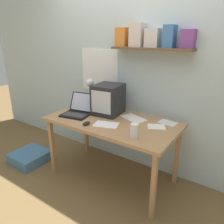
# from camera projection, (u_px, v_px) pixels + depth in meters

# --- Properties ---
(ground_plane) EXTENTS (12.00, 12.00, 0.00)m
(ground_plane) POSITION_uv_depth(u_px,v_px,m) (112.00, 176.00, 2.71)
(ground_plane) COLOR brown
(back_wall) EXTENTS (5.60, 0.24, 2.60)m
(back_wall) POSITION_uv_depth(u_px,v_px,m) (135.00, 66.00, 2.65)
(back_wall) COLOR silver
(back_wall) RESTS_ON ground_plane
(corner_desk) EXTENTS (1.48, 0.77, 0.75)m
(corner_desk) POSITION_uv_depth(u_px,v_px,m) (112.00, 126.00, 2.48)
(corner_desk) COLOR #B28152
(corner_desk) RESTS_ON ground_plane
(crt_monitor) EXTENTS (0.34, 0.38, 0.36)m
(crt_monitor) POSITION_uv_depth(u_px,v_px,m) (108.00, 99.00, 2.62)
(crt_monitor) COLOR #232326
(crt_monitor) RESTS_ON corner_desk
(laptop) EXTENTS (0.37, 0.39, 0.23)m
(laptop) POSITION_uv_depth(u_px,v_px,m) (78.00, 109.00, 2.64)
(laptop) COLOR black
(laptop) RESTS_ON corner_desk
(desk_lamp) EXTENTS (0.15, 0.19, 0.39)m
(desk_lamp) POSITION_uv_depth(u_px,v_px,m) (91.00, 89.00, 2.79)
(desk_lamp) COLOR silver
(desk_lamp) RESTS_ON corner_desk
(juice_glass) EXTENTS (0.07, 0.07, 0.14)m
(juice_glass) POSITION_uv_depth(u_px,v_px,m) (134.00, 131.00, 2.03)
(juice_glass) COLOR white
(juice_glass) RESTS_ON corner_desk
(computer_mouse) EXTENTS (0.06, 0.11, 0.03)m
(computer_mouse) POSITION_uv_depth(u_px,v_px,m) (86.00, 123.00, 2.33)
(computer_mouse) COLOR black
(computer_mouse) RESTS_ON corner_desk
(loose_paper_near_laptop) EXTENTS (0.30, 0.24, 0.00)m
(loose_paper_near_laptop) POSITION_uv_depth(u_px,v_px,m) (106.00, 124.00, 2.34)
(loose_paper_near_laptop) COLOR white
(loose_paper_near_laptop) RESTS_ON corner_desk
(printed_handout) EXTENTS (0.21, 0.17, 0.00)m
(printed_handout) POSITION_uv_depth(u_px,v_px,m) (168.00, 123.00, 2.39)
(printed_handout) COLOR silver
(printed_handout) RESTS_ON corner_desk
(loose_paper_near_monitor) EXTENTS (0.34, 0.26, 0.00)m
(loose_paper_near_monitor) POSITION_uv_depth(u_px,v_px,m) (133.00, 118.00, 2.52)
(loose_paper_near_monitor) COLOR white
(loose_paper_near_monitor) RESTS_ON corner_desk
(open_notebook) EXTENTS (0.23, 0.21, 0.00)m
(open_notebook) POSITION_uv_depth(u_px,v_px,m) (156.00, 127.00, 2.29)
(open_notebook) COLOR white
(open_notebook) RESTS_ON corner_desk
(floor_cushion) EXTENTS (0.44, 0.44, 0.14)m
(floor_cushion) POSITION_uv_depth(u_px,v_px,m) (30.00, 157.00, 3.02)
(floor_cushion) COLOR teal
(floor_cushion) RESTS_ON ground_plane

